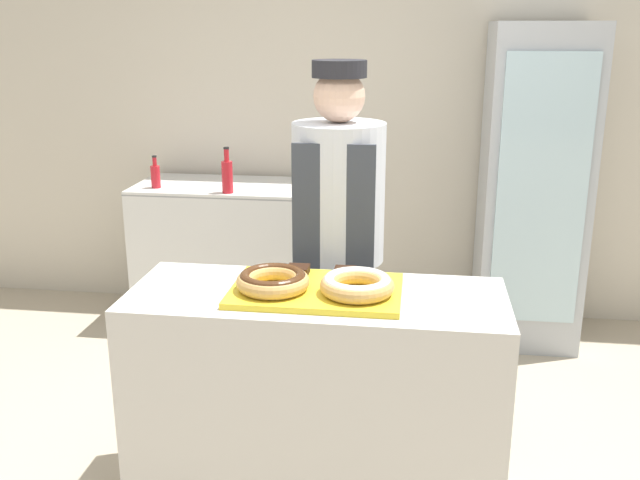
{
  "coord_description": "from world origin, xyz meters",
  "views": [
    {
      "loc": [
        0.36,
        -2.47,
        1.85
      ],
      "look_at": [
        0.0,
        0.1,
        1.07
      ],
      "focal_mm": 40.0,
      "sensor_mm": 36.0,
      "label": 1
    }
  ],
  "objects_px": {
    "serving_tray": "(316,291)",
    "bottle_red_b": "(155,175)",
    "brownie_back_right": "(345,272)",
    "bottle_red": "(227,175)",
    "donut_chocolate_glaze": "(273,280)",
    "baker_person": "(338,245)",
    "beverage_fridge": "(533,188)",
    "chest_freezer": "(222,252)",
    "brownie_back_left": "(298,270)",
    "donut_light_glaze": "(357,284)"
  },
  "relations": [
    {
      "from": "serving_tray",
      "to": "donut_chocolate_glaze",
      "type": "height_order",
      "value": "donut_chocolate_glaze"
    },
    {
      "from": "brownie_back_right",
      "to": "chest_freezer",
      "type": "xyz_separation_m",
      "value": [
        -0.96,
        1.63,
        -0.48
      ]
    },
    {
      "from": "brownie_back_left",
      "to": "bottle_red",
      "type": "height_order",
      "value": "bottle_red"
    },
    {
      "from": "chest_freezer",
      "to": "donut_light_glaze",
      "type": "bearing_deg",
      "value": -60.5
    },
    {
      "from": "serving_tray",
      "to": "donut_chocolate_glaze",
      "type": "relative_size",
      "value": 2.33
    },
    {
      "from": "baker_person",
      "to": "bottle_red",
      "type": "xyz_separation_m",
      "value": [
        -0.77,
        0.94,
        0.11
      ]
    },
    {
      "from": "baker_person",
      "to": "chest_freezer",
      "type": "bearing_deg",
      "value": 127.06
    },
    {
      "from": "beverage_fridge",
      "to": "bottle_red_b",
      "type": "height_order",
      "value": "beverage_fridge"
    },
    {
      "from": "brownie_back_right",
      "to": "bottle_red_b",
      "type": "bearing_deg",
      "value": 131.72
    },
    {
      "from": "donut_light_glaze",
      "to": "chest_freezer",
      "type": "height_order",
      "value": "donut_light_glaze"
    },
    {
      "from": "chest_freezer",
      "to": "bottle_red",
      "type": "relative_size",
      "value": 3.81
    },
    {
      "from": "donut_chocolate_glaze",
      "to": "chest_freezer",
      "type": "bearing_deg",
      "value": 111.5
    },
    {
      "from": "beverage_fridge",
      "to": "bottle_red",
      "type": "height_order",
      "value": "beverage_fridge"
    },
    {
      "from": "brownie_back_right",
      "to": "bottle_red",
      "type": "height_order",
      "value": "bottle_red"
    },
    {
      "from": "brownie_back_left",
      "to": "chest_freezer",
      "type": "height_order",
      "value": "brownie_back_left"
    },
    {
      "from": "brownie_back_left",
      "to": "bottle_red",
      "type": "distance_m",
      "value": 1.56
    },
    {
      "from": "baker_person",
      "to": "brownie_back_right",
      "type": "bearing_deg",
      "value": -80.05
    },
    {
      "from": "serving_tray",
      "to": "beverage_fridge",
      "type": "distance_m",
      "value": 2.05
    },
    {
      "from": "baker_person",
      "to": "bottle_red_b",
      "type": "xyz_separation_m",
      "value": [
        -1.24,
        1.02,
        0.08
      ]
    },
    {
      "from": "donut_chocolate_glaze",
      "to": "baker_person",
      "type": "height_order",
      "value": "baker_person"
    },
    {
      "from": "donut_light_glaze",
      "to": "baker_person",
      "type": "relative_size",
      "value": 0.16
    },
    {
      "from": "brownie_back_right",
      "to": "bottle_red_b",
      "type": "relative_size",
      "value": 0.42
    },
    {
      "from": "serving_tray",
      "to": "donut_chocolate_glaze",
      "type": "xyz_separation_m",
      "value": [
        -0.16,
        -0.04,
        0.05
      ]
    },
    {
      "from": "donut_chocolate_glaze",
      "to": "donut_light_glaze",
      "type": "relative_size",
      "value": 1.0
    },
    {
      "from": "serving_tray",
      "to": "brownie_back_left",
      "type": "xyz_separation_m",
      "value": [
        -0.09,
        0.14,
        0.03
      ]
    },
    {
      "from": "beverage_fridge",
      "to": "bottle_red",
      "type": "bearing_deg",
      "value": -173.07
    },
    {
      "from": "donut_chocolate_glaze",
      "to": "baker_person",
      "type": "relative_size",
      "value": 0.16
    },
    {
      "from": "donut_chocolate_glaze",
      "to": "bottle_red_b",
      "type": "relative_size",
      "value": 1.37
    },
    {
      "from": "baker_person",
      "to": "bottle_red",
      "type": "height_order",
      "value": "baker_person"
    },
    {
      "from": "donut_light_glaze",
      "to": "beverage_fridge",
      "type": "height_order",
      "value": "beverage_fridge"
    },
    {
      "from": "bottle_red",
      "to": "donut_chocolate_glaze",
      "type": "bearing_deg",
      "value": -69.35
    },
    {
      "from": "donut_chocolate_glaze",
      "to": "baker_person",
      "type": "bearing_deg",
      "value": 75.48
    },
    {
      "from": "donut_light_glaze",
      "to": "brownie_back_left",
      "type": "xyz_separation_m",
      "value": [
        -0.25,
        0.18,
        -0.02
      ]
    },
    {
      "from": "brownie_back_left",
      "to": "baker_person",
      "type": "xyz_separation_m",
      "value": [
        0.1,
        0.46,
        -0.03
      ]
    },
    {
      "from": "serving_tray",
      "to": "chest_freezer",
      "type": "bearing_deg",
      "value": 116.18
    },
    {
      "from": "serving_tray",
      "to": "beverage_fridge",
      "type": "xyz_separation_m",
      "value": [
        1.03,
        1.77,
        0.04
      ]
    },
    {
      "from": "brownie_back_left",
      "to": "baker_person",
      "type": "distance_m",
      "value": 0.48
    },
    {
      "from": "beverage_fridge",
      "to": "chest_freezer",
      "type": "height_order",
      "value": "beverage_fridge"
    },
    {
      "from": "brownie_back_right",
      "to": "donut_chocolate_glaze",
      "type": "bearing_deg",
      "value": -143.38
    },
    {
      "from": "baker_person",
      "to": "brownie_back_left",
      "type": "bearing_deg",
      "value": -102.71
    },
    {
      "from": "baker_person",
      "to": "bottle_red",
      "type": "bearing_deg",
      "value": 129.09
    },
    {
      "from": "serving_tray",
      "to": "beverage_fridge",
      "type": "bearing_deg",
      "value": 59.66
    },
    {
      "from": "brownie_back_left",
      "to": "bottle_red_b",
      "type": "xyz_separation_m",
      "value": [
        -1.13,
        1.48,
        0.05
      ]
    },
    {
      "from": "serving_tray",
      "to": "bottle_red",
      "type": "bearing_deg",
      "value": 116.02
    },
    {
      "from": "brownie_back_left",
      "to": "chest_freezer",
      "type": "xyz_separation_m",
      "value": [
        -0.78,
        1.63,
        -0.48
      ]
    },
    {
      "from": "serving_tray",
      "to": "bottle_red_b",
      "type": "relative_size",
      "value": 3.19
    },
    {
      "from": "donut_chocolate_glaze",
      "to": "baker_person",
      "type": "xyz_separation_m",
      "value": [
        0.17,
        0.65,
        -0.06
      ]
    },
    {
      "from": "brownie_back_left",
      "to": "beverage_fridge",
      "type": "distance_m",
      "value": 1.98
    },
    {
      "from": "baker_person",
      "to": "chest_freezer",
      "type": "distance_m",
      "value": 1.53
    },
    {
      "from": "beverage_fridge",
      "to": "chest_freezer",
      "type": "distance_m",
      "value": 1.97
    }
  ]
}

